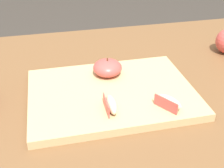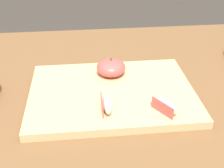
{
  "view_description": "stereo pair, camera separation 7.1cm",
  "coord_description": "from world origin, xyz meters",
  "px_view_note": "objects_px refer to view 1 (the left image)",
  "views": [
    {
      "loc": [
        -0.09,
        -0.59,
        1.15
      ],
      "look_at": [
        0.04,
        -0.0,
        0.77
      ],
      "focal_mm": 47.31,
      "sensor_mm": 36.0,
      "label": 1
    },
    {
      "loc": [
        -0.02,
        -0.61,
        1.15
      ],
      "look_at": [
        0.04,
        -0.0,
        0.77
      ],
      "focal_mm": 47.31,
      "sensor_mm": 36.0,
      "label": 2
    }
  ],
  "objects_px": {
    "apple_half_skin_up": "(107,68)",
    "apple_wedge_right": "(169,102)",
    "apple_wedge_back": "(111,105)",
    "cutting_board": "(112,94)"
  },
  "relations": [
    {
      "from": "apple_half_skin_up",
      "to": "apple_wedge_right",
      "type": "bearing_deg",
      "value": -59.6
    },
    {
      "from": "apple_wedge_right",
      "to": "apple_wedge_back",
      "type": "xyz_separation_m",
      "value": [
        -0.13,
        0.02,
        0.0
      ]
    },
    {
      "from": "cutting_board",
      "to": "apple_half_skin_up",
      "type": "bearing_deg",
      "value": 85.74
    },
    {
      "from": "cutting_board",
      "to": "apple_wedge_right",
      "type": "relative_size",
      "value": 6.07
    },
    {
      "from": "cutting_board",
      "to": "apple_wedge_back",
      "type": "relative_size",
      "value": 6.16
    },
    {
      "from": "cutting_board",
      "to": "apple_wedge_right",
      "type": "distance_m",
      "value": 0.15
    },
    {
      "from": "apple_half_skin_up",
      "to": "apple_wedge_back",
      "type": "xyz_separation_m",
      "value": [
        -0.03,
        -0.16,
        -0.01
      ]
    },
    {
      "from": "apple_half_skin_up",
      "to": "apple_wedge_back",
      "type": "bearing_deg",
      "value": -99.3
    },
    {
      "from": "cutting_board",
      "to": "apple_wedge_back",
      "type": "bearing_deg",
      "value": -104.59
    },
    {
      "from": "apple_wedge_right",
      "to": "apple_half_skin_up",
      "type": "bearing_deg",
      "value": 120.4
    }
  ]
}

